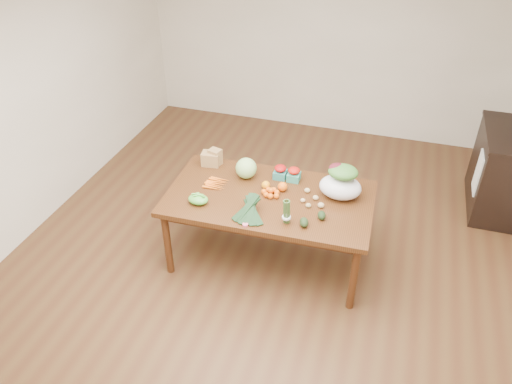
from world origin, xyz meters
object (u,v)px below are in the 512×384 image
(asparagus_bundle, at_px, (287,212))
(paper_bag, at_px, (211,157))
(cabinet, at_px, (500,171))
(kale_bunch, at_px, (248,211))
(dining_table, at_px, (269,228))
(mandarin_cluster, at_px, (271,192))
(cabbage, at_px, (246,168))
(salad_bag, at_px, (341,183))

(asparagus_bundle, bearing_deg, paper_bag, 142.10)
(cabinet, distance_m, kale_bunch, 3.04)
(dining_table, bearing_deg, paper_bag, 151.48)
(mandarin_cluster, bearing_deg, asparagus_bundle, -56.25)
(cabinet, height_order, kale_bunch, cabinet)
(cabinet, xyz_separation_m, kale_bunch, (-2.27, -1.99, 0.36))
(kale_bunch, bearing_deg, cabbage, 108.00)
(kale_bunch, bearing_deg, salad_bag, 37.07)
(paper_bag, xyz_separation_m, mandarin_cluster, (0.73, -0.34, -0.04))
(cabbage, distance_m, kale_bunch, 0.67)
(kale_bunch, xyz_separation_m, asparagus_bundle, (0.33, 0.04, 0.05))
(salad_bag, bearing_deg, dining_table, -163.32)
(paper_bag, distance_m, salad_bag, 1.35)
(dining_table, height_order, mandarin_cluster, mandarin_cluster)
(dining_table, relative_size, asparagus_bundle, 7.59)
(kale_bunch, relative_size, asparagus_bundle, 1.60)
(cabinet, relative_size, salad_bag, 2.64)
(dining_table, bearing_deg, cabbage, 139.45)
(dining_table, distance_m, cabinet, 2.72)
(kale_bunch, distance_m, salad_bag, 0.90)
(mandarin_cluster, distance_m, kale_bunch, 0.41)
(salad_bag, bearing_deg, mandarin_cluster, -164.78)
(paper_bag, height_order, cabbage, cabbage)
(cabbage, distance_m, mandarin_cluster, 0.39)
(asparagus_bundle, distance_m, salad_bag, 0.64)
(mandarin_cluster, xyz_separation_m, asparagus_bundle, (0.24, -0.36, 0.08))
(cabinet, bearing_deg, mandarin_cluster, -143.91)
(cabinet, bearing_deg, dining_table, -143.68)
(asparagus_bundle, bearing_deg, cabinet, 43.18)
(mandarin_cluster, xyz_separation_m, salad_bag, (0.61, 0.17, 0.11))
(dining_table, xyz_separation_m, asparagus_bundle, (0.25, -0.34, 0.50))
(cabinet, distance_m, paper_bag, 3.19)
(cabbage, relative_size, asparagus_bundle, 0.82)
(cabbage, bearing_deg, paper_bag, 164.42)
(mandarin_cluster, bearing_deg, paper_bag, 154.94)
(dining_table, xyz_separation_m, salad_bag, (0.62, 0.19, 0.52))
(salad_bag, bearing_deg, cabinet, 42.20)
(dining_table, distance_m, cabbage, 0.62)
(paper_bag, distance_m, asparagus_bundle, 1.20)
(dining_table, distance_m, asparagus_bundle, 0.66)
(dining_table, relative_size, cabbage, 9.23)
(dining_table, height_order, asparagus_bundle, asparagus_bundle)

